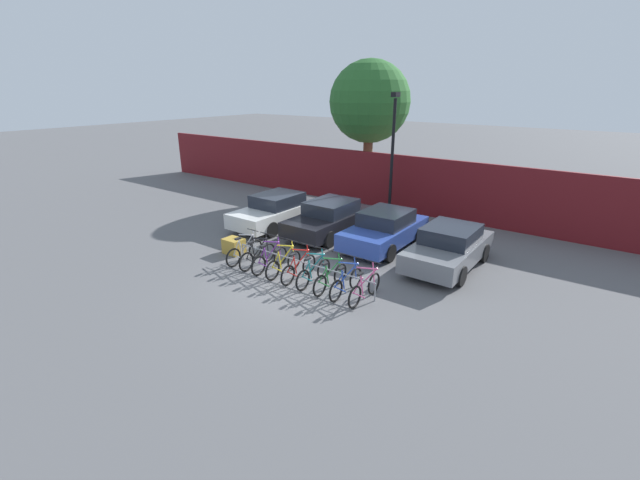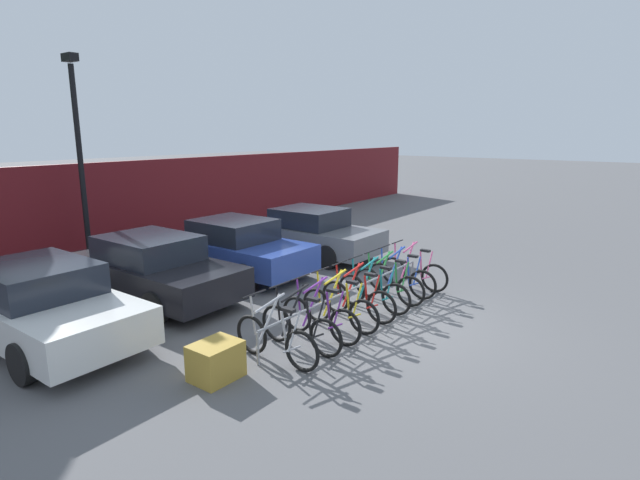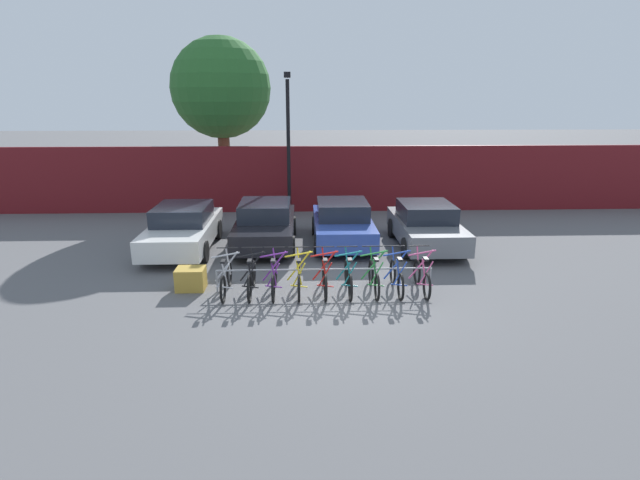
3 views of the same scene
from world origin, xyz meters
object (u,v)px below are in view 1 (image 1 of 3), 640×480
Objects in this scene: bicycle_black at (258,256)px; lamp_post at (393,149)px; bike_rack at (302,263)px; bicycle_teal at (314,273)px; bicycle_purple at (270,259)px; tree_behind_hoarding at (370,102)px; bicycle_red at (299,268)px; bicycle_yellow at (284,264)px; car_blue at (385,229)px; car_white at (277,210)px; bicycle_blue at (346,283)px; car_black at (330,218)px; bicycle_silver at (245,252)px; bicycle_pink at (365,289)px; bicycle_green at (330,278)px; cargo_crate at (234,246)px.

lamp_post is at bearing 82.52° from bicycle_black.
bicycle_teal is (0.58, -0.15, -0.12)m from bike_rack.
bicycle_purple is 0.24× the size of tree_behind_hoarding.
bicycle_red is 1.00× the size of bicycle_teal.
car_blue reaches higher than bicycle_yellow.
bicycle_yellow is (-0.62, -0.15, -0.12)m from bike_rack.
car_white is at bearing -92.61° from tree_behind_hoarding.
lamp_post reaches higher than bike_rack.
bicycle_blue is at bearing -70.75° from lamp_post.
lamp_post reaches higher than bicycle_purple.
car_black is at bearing 9.37° from car_white.
bicycle_teal is (0.58, 0.00, 0.00)m from bicycle_red.
car_white is at bearing 117.65° from bicycle_silver.
bicycle_yellow and bicycle_teal have the same top height.
bicycle_purple is 0.40× the size of car_black.
lamp_post is at bearing -44.24° from tree_behind_hoarding.
car_white is at bearing 121.29° from bicycle_black.
bicycle_silver is at bearing -179.45° from bicycle_purple.
bike_rack is 2.39m from bicycle_pink.
bicycle_silver and bicycle_purple have the same top height.
bicycle_green and bicycle_blue have the same top height.
bicycle_purple is (-1.22, -0.15, -0.12)m from bike_rack.
bicycle_green is at bearing -3.40° from bicycle_teal.
bicycle_pink is at bearing 1.29° from bicycle_silver.
bicycle_blue reaches higher than bike_rack.
bike_rack is 3.10× the size of bicycle_purple.
bicycle_purple and bicycle_teal have the same top height.
bicycle_red is (2.38, 0.00, 0.00)m from bicycle_silver.
lamp_post reaches higher than bicycle_yellow.
bicycle_green reaches higher than cargo_crate.
bicycle_yellow is at bearing -2.13° from bicycle_black.
bicycle_silver is 4.19m from car_black.
bicycle_purple is at bearing -76.04° from tree_behind_hoarding.
lamp_post is (-0.40, 7.97, 2.71)m from bicycle_yellow.
bicycle_green is at bearing -2.57° from bicycle_red.
tree_behind_hoarding is at bearing 110.15° from bike_rack.
bicycle_green is 4.52m from cargo_crate.
bicycle_green and bicycle_pink have the same top height.
bicycle_purple reaches higher than bike_rack.
car_black is 4.58m from lamp_post.
bike_rack is 3.10× the size of bicycle_black.
car_white reaches higher than bicycle_blue.
bicycle_silver and bicycle_pink have the same top height.
lamp_post is 8.44m from cargo_crate.
bicycle_black is at bearing -12.80° from cargo_crate.
bicycle_green is (2.98, 0.00, 0.00)m from bicycle_black.
bicycle_purple is 0.40× the size of car_white.
bicycle_silver is 1.00× the size of bicycle_blue.
car_blue is (0.19, 4.15, 0.31)m from bicycle_teal.
bike_rack is at bearing -66.80° from car_black.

